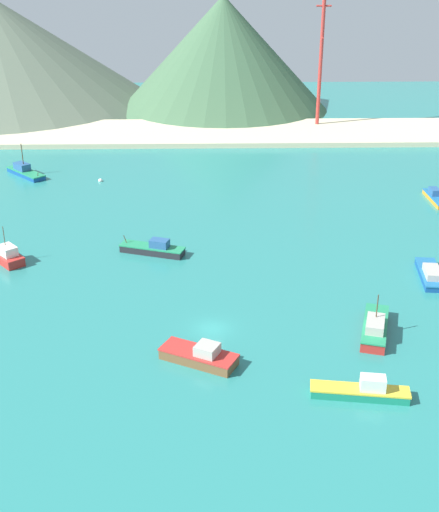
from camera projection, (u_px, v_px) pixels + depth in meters
name	position (u px, v px, depth m)	size (l,w,h in m)	color
ground	(210.00, 237.00, 112.17)	(260.00, 280.00, 0.50)	teal
fishing_boat_1	(435.00, 197.00, 127.42)	(2.26, 9.59, 2.08)	orange
fishing_boat_2	(154.00, 249.00, 105.33)	(10.50, 5.67, 2.46)	#232328
fishing_boat_3	(431.00, 274.00, 97.37)	(4.11, 10.10, 1.93)	#14478C
fishing_boat_6	(200.00, 355.00, 77.69)	(9.47, 7.00, 2.53)	brown
fishing_boat_7	(375.00, 327.00, 83.25)	(5.59, 10.44, 5.56)	red
fishing_boat_8	(7.00, 255.00, 102.50)	(6.78, 7.25, 5.78)	red
fishing_boat_9	(362.00, 391.00, 71.63)	(10.62, 3.61, 2.60)	#198466
fishing_boat_10	(25.00, 171.00, 141.54)	(9.67, 10.00, 6.71)	#14478C
buoy_1	(100.00, 181.00, 138.12)	(0.89, 0.89, 0.89)	silver
beach_strip	(208.00, 133.00, 171.93)	(247.00, 25.11, 1.20)	beige
hill_central	(223.00, 53.00, 194.17)	(60.81, 60.81, 31.50)	#3D6042
radio_tower	(321.00, 54.00, 170.72)	(3.70, 2.96, 37.03)	#B7332D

